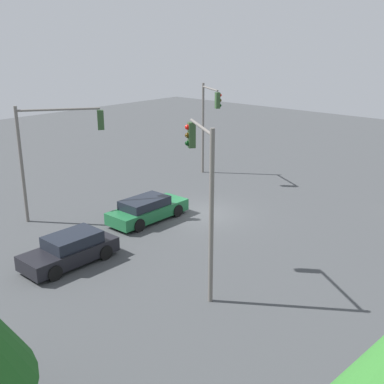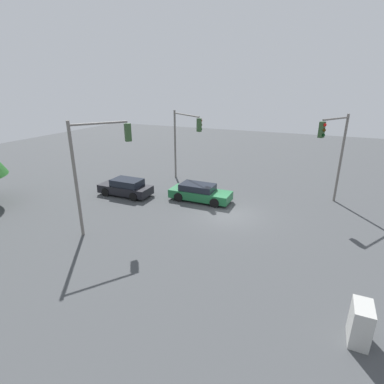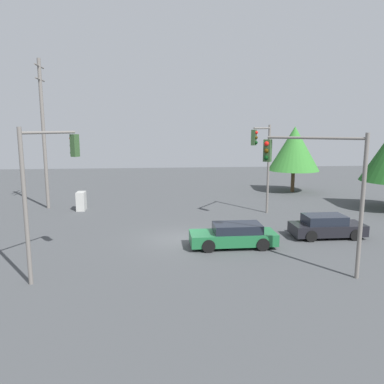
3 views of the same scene
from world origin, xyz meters
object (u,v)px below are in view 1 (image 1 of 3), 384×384
Objects in this scene: sedan_green at (147,209)px; traffic_signal_cross at (54,142)px; traffic_signal_aux at (203,179)px; sedan_dark at (70,250)px; traffic_signal_main at (209,115)px.

traffic_signal_cross is (3.83, 3.10, 3.74)m from sedan_green.
traffic_signal_aux is at bearing -56.45° from traffic_signal_cross.
sedan_green is 8.81m from traffic_signal_aux.
sedan_green is at bearing -77.64° from sedan_dark.
sedan_dark is 16.06m from traffic_signal_main.
traffic_signal_aux is at bearing -26.88° from sedan_green.
traffic_signal_aux reaches higher than sedan_green.
traffic_signal_cross is 0.94× the size of traffic_signal_aux.
sedan_dark is 6.96m from traffic_signal_cross.
traffic_signal_aux is (-5.72, -2.39, 3.92)m from sedan_dark.
traffic_signal_cross is (0.70, 12.11, -0.07)m from traffic_signal_main.
sedan_green is 0.75× the size of traffic_signal_cross.
traffic_signal_cross reaches higher than sedan_dark.
traffic_signal_aux is (-7.03, 3.56, 3.93)m from sedan_green.
sedan_green is (1.30, -5.96, -0.01)m from sedan_dark.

